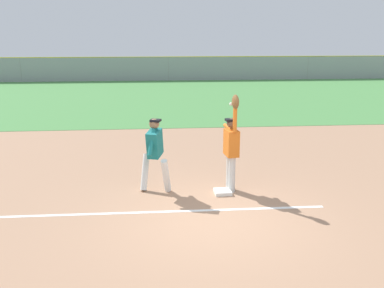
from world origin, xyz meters
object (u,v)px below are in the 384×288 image
(parked_car_black, at_px, (212,69))
(fielder, at_px, (232,144))
(first_base, at_px, (223,192))
(runner, at_px, (155,150))
(baseball, at_px, (231,104))
(parked_car_white, at_px, (158,69))
(parked_car_green, at_px, (94,70))

(parked_car_black, bearing_deg, fielder, -91.03)
(first_base, bearing_deg, runner, 169.55)
(runner, bearing_deg, baseball, 12.99)
(runner, relative_size, parked_car_white, 0.38)
(parked_car_green, xyz_separation_m, parked_car_black, (9.81, 0.19, 0.00))
(first_base, height_order, baseball, baseball)
(baseball, relative_size, parked_car_green, 0.02)
(first_base, height_order, parked_car_white, parked_car_white)
(first_base, xyz_separation_m, baseball, (0.17, 0.13, 2.01))
(fielder, height_order, runner, fielder)
(runner, height_order, parked_car_white, runner)
(parked_car_white, relative_size, parked_car_black, 0.99)
(baseball, height_order, parked_car_black, baseball)
(runner, distance_m, parked_car_green, 26.90)
(first_base, xyz_separation_m, runner, (-1.53, 0.28, 0.96))
(parked_car_black, bearing_deg, parked_car_green, -173.26)
(fielder, distance_m, parked_car_black, 26.93)
(parked_car_green, relative_size, parked_car_white, 0.98)
(parked_car_green, relative_size, parked_car_black, 0.97)
(runner, xyz_separation_m, parked_car_white, (0.28, 26.20, -0.32))
(first_base, bearing_deg, fielder, 39.02)
(fielder, relative_size, baseball, 30.81)
(first_base, bearing_deg, parked_car_green, 103.59)
(parked_car_black, bearing_deg, baseball, -91.12)
(baseball, height_order, parked_car_green, baseball)
(parked_car_green, height_order, parked_car_black, same)
(first_base, bearing_deg, parked_car_black, 82.91)
(fielder, xyz_separation_m, parked_car_black, (3.14, 26.74, -0.45))
(parked_car_white, bearing_deg, baseball, -90.49)
(baseball, bearing_deg, runner, 174.76)
(fielder, height_order, parked_car_green, fielder)
(fielder, distance_m, baseball, 0.93)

